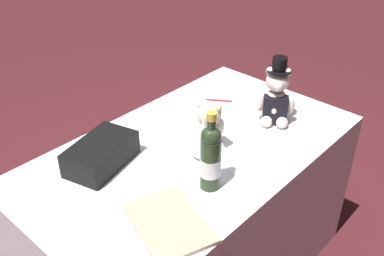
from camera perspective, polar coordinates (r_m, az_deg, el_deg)
reception_table at (r=2.10m, az=0.00°, el=-11.16°), size 1.44×0.83×0.76m
teddy_bear_groom at (r=2.01m, az=10.66°, el=3.82°), size 0.16×0.16×0.31m
teddy_bear_bride at (r=1.78m, az=2.01°, el=-0.51°), size 0.21×0.17×0.23m
champagne_bottle at (r=1.58m, az=2.39°, el=-3.70°), size 0.08×0.08×0.32m
signing_pen at (r=2.20m, az=3.57°, el=3.54°), size 0.08×0.11×0.01m
gift_case_black at (r=1.77m, az=-11.53°, el=-3.24°), size 0.32×0.24×0.10m
guestbook at (r=1.51m, az=-2.89°, el=-11.96°), size 0.31×0.36×0.02m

